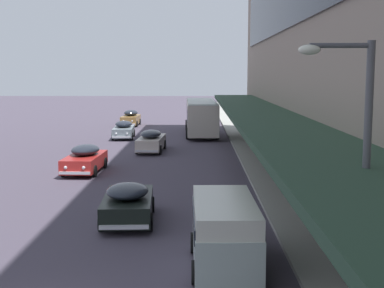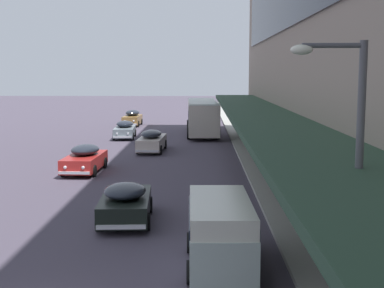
{
  "view_description": "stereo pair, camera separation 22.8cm",
  "coord_description": "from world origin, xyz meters",
  "px_view_note": "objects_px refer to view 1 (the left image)",
  "views": [
    {
      "loc": [
        3.29,
        -10.58,
        5.55
      ],
      "look_at": [
        2.98,
        21.64,
        1.26
      ],
      "focal_mm": 50.0,
      "sensor_mm": 36.0,
      "label": 1
    },
    {
      "loc": [
        3.52,
        -10.58,
        5.55
      ],
      "look_at": [
        2.98,
        21.64,
        1.26
      ],
      "focal_mm": 50.0,
      "sensor_mm": 36.0,
      "label": 2
    }
  ],
  "objects_px": {
    "transit_bus_kerbside_front": "(201,115)",
    "sedan_second_mid": "(124,130)",
    "sedan_oncoming_front": "(151,141)",
    "sedan_lead_mid": "(204,117)",
    "pedestrian_at_kerb": "(360,229)",
    "sedan_trailing_near": "(128,202)",
    "street_lamp": "(357,166)",
    "sedan_far_back": "(131,118)",
    "sedan_oncoming_rear": "(85,159)",
    "vw_van": "(224,229)"
  },
  "relations": [
    {
      "from": "sedan_far_back",
      "to": "sedan_lead_mid",
      "type": "height_order",
      "value": "sedan_far_back"
    },
    {
      "from": "sedan_oncoming_front",
      "to": "sedan_second_mid",
      "type": "distance_m",
      "value": 8.29
    },
    {
      "from": "sedan_lead_mid",
      "to": "sedan_oncoming_rear",
      "type": "height_order",
      "value": "sedan_lead_mid"
    },
    {
      "from": "sedan_far_back",
      "to": "vw_van",
      "type": "relative_size",
      "value": 0.98
    },
    {
      "from": "street_lamp",
      "to": "vw_van",
      "type": "bearing_deg",
      "value": 118.78
    },
    {
      "from": "sedan_trailing_near",
      "to": "sedan_lead_mid",
      "type": "height_order",
      "value": "sedan_lead_mid"
    },
    {
      "from": "sedan_lead_mid",
      "to": "vw_van",
      "type": "height_order",
      "value": "vw_van"
    },
    {
      "from": "transit_bus_kerbside_front",
      "to": "vw_van",
      "type": "relative_size",
      "value": 2.52
    },
    {
      "from": "vw_van",
      "to": "sedan_oncoming_rear",
      "type": "bearing_deg",
      "value": 115.79
    },
    {
      "from": "transit_bus_kerbside_front",
      "to": "sedan_lead_mid",
      "type": "bearing_deg",
      "value": 87.39
    },
    {
      "from": "sedan_oncoming_rear",
      "to": "street_lamp",
      "type": "xyz_separation_m",
      "value": [
        9.52,
        -19.09,
        2.95
      ]
    },
    {
      "from": "sedan_second_mid",
      "to": "pedestrian_at_kerb",
      "type": "distance_m",
      "value": 32.61
    },
    {
      "from": "sedan_lead_mid",
      "to": "sedan_oncoming_rear",
      "type": "xyz_separation_m",
      "value": [
        -7.11,
        -28.12,
        -0.03
      ]
    },
    {
      "from": "transit_bus_kerbside_front",
      "to": "sedan_oncoming_front",
      "type": "xyz_separation_m",
      "value": [
        -3.63,
        -10.7,
        -0.99
      ]
    },
    {
      "from": "vw_van",
      "to": "pedestrian_at_kerb",
      "type": "distance_m",
      "value": 3.82
    },
    {
      "from": "transit_bus_kerbside_front",
      "to": "sedan_far_back",
      "type": "distance_m",
      "value": 11.02
    },
    {
      "from": "transit_bus_kerbside_front",
      "to": "sedan_second_mid",
      "type": "xyz_separation_m",
      "value": [
        -6.66,
        -2.99,
        -1.03
      ]
    },
    {
      "from": "transit_bus_kerbside_front",
      "to": "sedan_oncoming_rear",
      "type": "relative_size",
      "value": 2.51
    },
    {
      "from": "transit_bus_kerbside_front",
      "to": "street_lamp",
      "type": "xyz_separation_m",
      "value": [
        2.83,
        -37.82,
        1.94
      ]
    },
    {
      "from": "street_lamp",
      "to": "transit_bus_kerbside_front",
      "type": "bearing_deg",
      "value": 94.28
    },
    {
      "from": "sedan_oncoming_rear",
      "to": "vw_van",
      "type": "xyz_separation_m",
      "value": [
        7.11,
        -14.71,
        0.33
      ]
    },
    {
      "from": "sedan_trailing_near",
      "to": "vw_van",
      "type": "relative_size",
      "value": 0.94
    },
    {
      "from": "sedan_oncoming_rear",
      "to": "vw_van",
      "type": "distance_m",
      "value": 16.34
    },
    {
      "from": "transit_bus_kerbside_front",
      "to": "vw_van",
      "type": "height_order",
      "value": "transit_bus_kerbside_front"
    },
    {
      "from": "sedan_trailing_near",
      "to": "street_lamp",
      "type": "bearing_deg",
      "value": -57.23
    },
    {
      "from": "transit_bus_kerbside_front",
      "to": "sedan_trailing_near",
      "type": "bearing_deg",
      "value": -95.85
    },
    {
      "from": "vw_van",
      "to": "street_lamp",
      "type": "xyz_separation_m",
      "value": [
        2.41,
        -4.39,
        2.62
      ]
    },
    {
      "from": "sedan_trailing_near",
      "to": "pedestrian_at_kerb",
      "type": "relative_size",
      "value": 2.32
    },
    {
      "from": "sedan_second_mid",
      "to": "sedan_lead_mid",
      "type": "height_order",
      "value": "sedan_lead_mid"
    },
    {
      "from": "sedan_second_mid",
      "to": "street_lamp",
      "type": "relative_size",
      "value": 0.73
    },
    {
      "from": "sedan_oncoming_front",
      "to": "sedan_lead_mid",
      "type": "height_order",
      "value": "sedan_lead_mid"
    },
    {
      "from": "sedan_second_mid",
      "to": "sedan_far_back",
      "type": "bearing_deg",
      "value": 93.92
    },
    {
      "from": "sedan_far_back",
      "to": "street_lamp",
      "type": "height_order",
      "value": "street_lamp"
    },
    {
      "from": "transit_bus_kerbside_front",
      "to": "sedan_trailing_near",
      "type": "relative_size",
      "value": 2.68
    },
    {
      "from": "sedan_trailing_near",
      "to": "vw_van",
      "type": "bearing_deg",
      "value": -53.72
    },
    {
      "from": "sedan_trailing_near",
      "to": "sedan_lead_mid",
      "type": "relative_size",
      "value": 0.88
    },
    {
      "from": "sedan_lead_mid",
      "to": "pedestrian_at_kerb",
      "type": "xyz_separation_m",
      "value": [
        3.8,
        -43.12,
        0.39
      ]
    },
    {
      "from": "transit_bus_kerbside_front",
      "to": "sedan_far_back",
      "type": "xyz_separation_m",
      "value": [
        -7.42,
        8.09,
        -0.95
      ]
    },
    {
      "from": "sedan_oncoming_rear",
      "to": "transit_bus_kerbside_front",
      "type": "bearing_deg",
      "value": 70.35
    },
    {
      "from": "sedan_trailing_near",
      "to": "sedan_oncoming_rear",
      "type": "bearing_deg",
      "value": 110.26
    },
    {
      "from": "sedan_far_back",
      "to": "sedan_oncoming_front",
      "type": "relative_size",
      "value": 0.9
    },
    {
      "from": "sedan_oncoming_front",
      "to": "sedan_trailing_near",
      "type": "bearing_deg",
      "value": -87.85
    },
    {
      "from": "sedan_second_mid",
      "to": "sedan_lead_mid",
      "type": "distance_m",
      "value": 14.26
    },
    {
      "from": "vw_van",
      "to": "sedan_second_mid",
      "type": "bearing_deg",
      "value": 103.09
    },
    {
      "from": "sedan_trailing_near",
      "to": "vw_van",
      "type": "height_order",
      "value": "vw_van"
    },
    {
      "from": "sedan_oncoming_front",
      "to": "sedan_lead_mid",
      "type": "xyz_separation_m",
      "value": [
        4.06,
        20.1,
        0.02
      ]
    },
    {
      "from": "sedan_second_mid",
      "to": "street_lamp",
      "type": "distance_m",
      "value": 36.22
    },
    {
      "from": "vw_van",
      "to": "pedestrian_at_kerb",
      "type": "relative_size",
      "value": 2.47
    },
    {
      "from": "transit_bus_kerbside_front",
      "to": "pedestrian_at_kerb",
      "type": "height_order",
      "value": "transit_bus_kerbside_front"
    },
    {
      "from": "transit_bus_kerbside_front",
      "to": "sedan_second_mid",
      "type": "relative_size",
      "value": 2.62
    }
  ]
}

